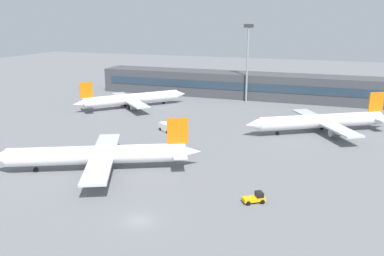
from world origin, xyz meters
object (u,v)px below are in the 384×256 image
at_px(airplane_mid, 320,121).
at_px(floodlight_tower_west, 248,58).
at_px(baggage_tug_yellow, 255,198).
at_px(airplane_far, 133,99).
at_px(service_van_white, 167,127).
at_px(airplane_near, 96,155).

bearing_deg(airplane_mid, floodlight_tower_west, 128.35).
relative_size(airplane_mid, baggage_tug_yellow, 9.36).
distance_m(airplane_mid, airplane_far, 59.81).
height_order(service_van_white, floodlight_tower_west, floodlight_tower_west).
relative_size(airplane_far, baggage_tug_yellow, 7.74).
distance_m(baggage_tug_yellow, floodlight_tower_west, 81.01).
relative_size(baggage_tug_yellow, service_van_white, 0.71).
distance_m(airplane_far, baggage_tug_yellow, 75.42).
bearing_deg(airplane_mid, airplane_near, -134.14).
height_order(airplane_far, service_van_white, airplane_far).
bearing_deg(service_van_white, airplane_far, 133.50).
xyz_separation_m(airplane_near, service_van_white, (2.50, 29.46, -1.96)).
distance_m(airplane_far, service_van_white, 31.05).
distance_m(airplane_far, floodlight_tower_west, 41.50).
height_order(airplane_near, service_van_white, airplane_near).
bearing_deg(airplane_near, baggage_tug_yellow, -7.19).
distance_m(airplane_near, airplane_mid, 57.42).
bearing_deg(service_van_white, airplane_near, -94.85).
xyz_separation_m(service_van_white, floodlight_tower_west, (11.73, 44.31, 14.14)).
distance_m(baggage_tug_yellow, service_van_white, 44.41).
bearing_deg(airplane_near, airplane_far, 109.93).
height_order(airplane_far, floodlight_tower_west, floodlight_tower_west).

